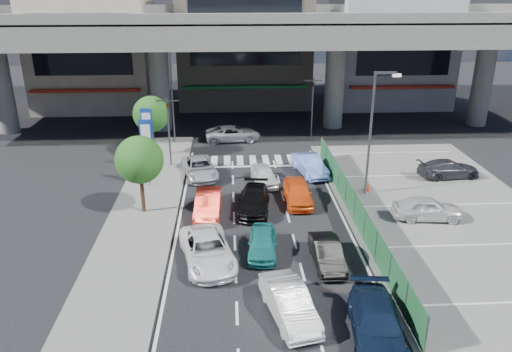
{
  "coord_description": "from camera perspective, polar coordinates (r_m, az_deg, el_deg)",
  "views": [
    {
      "loc": [
        -1.75,
        -23.43,
        13.12
      ],
      "look_at": [
        -0.26,
        3.86,
        2.29
      ],
      "focal_mm": 35.0,
      "sensor_mm": 36.0,
      "label": 1
    }
  ],
  "objects": [
    {
      "name": "taxi_orange_left",
      "position": [
        29.75,
        -5.48,
        -3.19
      ],
      "size": [
        1.61,
        4.24,
        1.38
      ],
      "primitive_type": "imported",
      "rotation": [
        0.0,
        0.0,
        -0.04
      ],
      "color": "#F83624",
      "rests_on": "ground"
    },
    {
      "name": "traffic_light_right",
      "position": [
        44.01,
        6.51,
        9.43
      ],
      "size": [
        1.6,
        1.24,
        5.2
      ],
      "color": "#595B60",
      "rests_on": "ground"
    },
    {
      "name": "signboard_far",
      "position": [
        36.33,
        -12.32,
        5.04
      ],
      "size": [
        0.8,
        0.14,
        4.7
      ],
      "color": "#595B60",
      "rests_on": "ground"
    },
    {
      "name": "tree_near",
      "position": [
        29.57,
        -13.18,
        1.81
      ],
      "size": [
        2.8,
        2.8,
        4.8
      ],
      "color": "#382314",
      "rests_on": "ground"
    },
    {
      "name": "parked_sedan_dgrey",
      "position": [
        37.6,
        21.16,
        0.79
      ],
      "size": [
        4.44,
        2.14,
        1.25
      ],
      "primitive_type": "imported",
      "rotation": [
        0.0,
        0.0,
        1.66
      ],
      "color": "#303135",
      "rests_on": "parking_lot"
    },
    {
      "name": "traffic_cone",
      "position": [
        33.68,
        12.59,
        -1.08
      ],
      "size": [
        0.47,
        0.47,
        0.73
      ],
      "primitive_type": "cone",
      "rotation": [
        0.0,
        0.0,
        -0.29
      ],
      "color": "red",
      "rests_on": "parking_lot"
    },
    {
      "name": "building_west",
      "position": [
        57.58,
        -17.99,
        14.0
      ],
      "size": [
        12.0,
        10.9,
        13.0
      ],
      "color": "gray",
      "rests_on": "ground"
    },
    {
      "name": "fence_run",
      "position": [
        28.21,
        11.71,
        -4.54
      ],
      "size": [
        0.16,
        22.0,
        1.8
      ],
      "primitive_type": null,
      "color": "#1C522B",
      "rests_on": "ground"
    },
    {
      "name": "sedan_white_mid_left",
      "position": [
        24.91,
        -5.56,
        -8.43
      ],
      "size": [
        3.27,
        5.33,
        1.38
      ],
      "primitive_type": "imported",
      "rotation": [
        0.0,
        0.0,
        0.21
      ],
      "color": "white",
      "rests_on": "ground"
    },
    {
      "name": "tree_far",
      "position": [
        39.62,
        -11.9,
        6.93
      ],
      "size": [
        2.8,
        2.8,
        4.8
      ],
      "color": "#382314",
      "rests_on": "ground"
    },
    {
      "name": "building_east",
      "position": [
        58.6,
        14.98,
        13.93
      ],
      "size": [
        12.0,
        10.9,
        12.0
      ],
      "color": "gray",
      "rests_on": "ground"
    },
    {
      "name": "hatch_black_mid_right",
      "position": [
        24.92,
        8.12,
        -8.76
      ],
      "size": [
        1.36,
        3.73,
        1.22
      ],
      "primitive_type": "imported",
      "rotation": [
        0.0,
        0.0,
        0.02
      ],
      "color": "black",
      "rests_on": "ground"
    },
    {
      "name": "sedan_white_front_mid",
      "position": [
        34.07,
        0.95,
        0.08
      ],
      "size": [
        1.94,
        3.78,
        1.23
      ],
      "primitive_type": "imported",
      "rotation": [
        0.0,
        0.0,
        0.14
      ],
      "color": "silver",
      "rests_on": "ground"
    },
    {
      "name": "taxi_teal_mid",
      "position": [
        25.61,
        0.74,
        -7.63
      ],
      "size": [
        1.77,
        3.71,
        1.22
      ],
      "primitive_type": "imported",
      "rotation": [
        0.0,
        0.0,
        -0.09
      ],
      "color": "teal",
      "rests_on": "ground"
    },
    {
      "name": "expressway",
      "position": [
        45.67,
        -0.96,
        16.14
      ],
      "size": [
        64.0,
        14.0,
        10.75
      ],
      "color": "slate",
      "rests_on": "ground"
    },
    {
      "name": "traffic_light_left",
      "position": [
        36.87,
        -10.04,
        6.86
      ],
      "size": [
        1.6,
        1.24,
        5.2
      ],
      "color": "#595B60",
      "rests_on": "ground"
    },
    {
      "name": "kei_truck_front_right",
      "position": [
        35.96,
        6.16,
        1.26
      ],
      "size": [
        2.33,
        4.4,
        1.38
      ],
      "primitive_type": "imported",
      "rotation": [
        0.0,
        0.0,
        0.22
      ],
      "color": "#6587E4",
      "rests_on": "ground"
    },
    {
      "name": "sidewalk_left",
      "position": [
        30.83,
        -12.66,
        -4.02
      ],
      "size": [
        4.0,
        30.0,
        0.12
      ],
      "primitive_type": "cube",
      "color": "#60605E",
      "rests_on": "ground"
    },
    {
      "name": "crossing_wagon_silver",
      "position": [
        43.33,
        -2.7,
        4.87
      ],
      "size": [
        4.92,
        2.68,
        1.31
      ],
      "primitive_type": "imported",
      "rotation": [
        0.0,
        0.0,
        1.68
      ],
      "color": "#A0A2A8",
      "rests_on": "ground"
    },
    {
      "name": "street_lamp_left",
      "position": [
        42.51,
        -9.39,
        10.0
      ],
      "size": [
        1.65,
        0.22,
        8.0
      ],
      "color": "#595B60",
      "rests_on": "ground"
    },
    {
      "name": "taxi_orange_right",
      "position": [
        31.28,
        4.8,
        -1.88
      ],
      "size": [
        1.64,
        4.05,
        1.38
      ],
      "primitive_type": "imported",
      "rotation": [
        0.0,
        0.0,
        -0.0
      ],
      "color": "#F55A15",
      "rests_on": "ground"
    },
    {
      "name": "signboard_near",
      "position": [
        33.44,
        -12.39,
        3.6
      ],
      "size": [
        0.8,
        0.14,
        4.7
      ],
      "color": "#595B60",
      "rests_on": "ground"
    },
    {
      "name": "wagon_silver_front_left",
      "position": [
        35.59,
        -6.47,
        0.93
      ],
      "size": [
        3.06,
        4.91,
        1.27
      ],
      "primitive_type": "imported",
      "rotation": [
        0.0,
        0.0,
        0.22
      ],
      "color": "#B2B3B9",
      "rests_on": "ground"
    },
    {
      "name": "parking_lot",
      "position": [
        31.31,
        21.31,
        -4.69
      ],
      "size": [
        12.0,
        28.0,
        0.06
      ],
      "primitive_type": "cube",
      "color": "#60605E",
      "rests_on": "ground"
    },
    {
      "name": "sedan_black_mid",
      "position": [
        30.14,
        -0.2,
        -2.84
      ],
      "size": [
        2.27,
        4.6,
        1.28
      ],
      "primitive_type": "imported",
      "rotation": [
        0.0,
        0.0,
        -0.11
      ],
      "color": "black",
      "rests_on": "ground"
    },
    {
      "name": "parked_sedan_white",
      "position": [
        30.61,
        19.0,
        -3.51
      ],
      "size": [
        4.12,
        1.98,
        1.36
      ],
      "primitive_type": "imported",
      "rotation": [
        0.0,
        0.0,
        1.47
      ],
      "color": "silver",
      "rests_on": "parking_lot"
    },
    {
      "name": "ground",
      "position": [
        26.91,
        1.0,
        -7.57
      ],
      "size": [
        120.0,
        120.0,
        0.0
      ],
      "primitive_type": "plane",
      "color": "black",
      "rests_on": "ground"
    },
    {
      "name": "street_lamp_right",
      "position": [
        31.86,
        13.32,
        5.84
      ],
      "size": [
        1.65,
        0.22,
        8.0
      ],
      "color": "#595B60",
      "rests_on": "ground"
    },
    {
      "name": "hatch_white_back_mid",
      "position": [
        21.23,
        3.84,
        -14.28
      ],
      "size": [
        2.37,
        4.41,
        1.38
      ],
      "primitive_type": "imported",
      "rotation": [
        0.0,
        0.0,
        0.23
      ],
      "color": "silver",
      "rests_on": "ground"
    },
    {
      "name": "minivan_navy_back",
      "position": [
        20.67,
        13.61,
        -16.07
      ],
      "size": [
        2.5,
        4.96,
        1.38
      ],
      "primitive_type": "imported",
      "rotation": [
        0.0,
        0.0,
        -0.12
      ],
      "color": "#0F1C34",
      "rests_on": "ground"
    },
    {
      "name": "building_center",
      "position": [
        56.7,
        -1.4,
        15.91
      ],
      "size": [
        14.0,
        10.9,
        15.0
      ],
      "color": "gray",
      "rests_on": "ground"
    }
  ]
}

